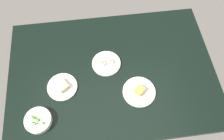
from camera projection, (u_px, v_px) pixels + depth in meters
The scene contains 5 objects.
dining_table at pixel (112, 73), 156.87cm from camera, with size 139.48×96.23×4.00cm, color black.
plate_sandwich at pixel (62, 86), 148.61cm from camera, with size 19.55×19.55×4.37cm.
plate_cheese at pixel (139, 91), 147.17cm from camera, with size 21.19×21.19×4.67cm.
plate_eggs at pixel (106, 63), 156.93cm from camera, with size 19.57×19.57×4.38cm.
bowl_peas at pixel (38, 120), 137.15cm from camera, with size 16.36×16.36×5.10cm.
Camera 1 is at (8.97, 71.17, 141.52)cm, focal length 36.72 mm.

